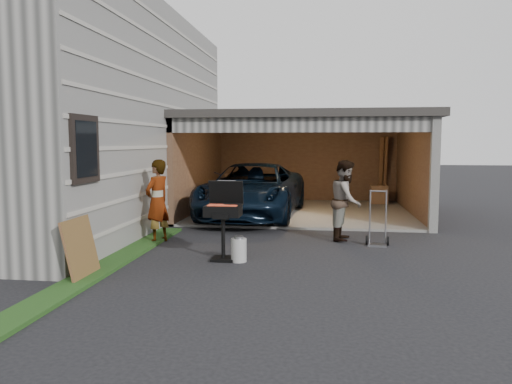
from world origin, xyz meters
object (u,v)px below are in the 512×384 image
minivan (253,192)px  bbq_grill (223,214)px  hand_truck (377,235)px  woman (157,201)px  plywood_panel (81,249)px  man (346,200)px  propane_tank (239,250)px

minivan → bbq_grill: size_ratio=3.73×
minivan → hand_truck: 4.54m
woman → plywood_panel: 2.93m
woman → man: bearing=124.3°
propane_tank → plywood_panel: (-2.23, -1.43, 0.27)m
minivan → hand_truck: minivan is taller
man → propane_tank: (-1.95, -2.27, -0.66)m
man → hand_truck: man is taller
propane_tank → man: bearing=49.4°
woman → bbq_grill: (1.69, -1.35, -0.04)m
woman → propane_tank: bearing=76.2°
plywood_panel → hand_truck: hand_truck is taller
minivan → man: man is taller
plywood_panel → hand_truck: bearing=33.5°
propane_tank → hand_truck: bearing=34.2°
propane_tank → plywood_panel: 2.66m
woman → minivan: bearing=179.9°
woman → man: 4.02m
minivan → propane_tank: bearing=-81.5°
woman → bbq_grill: woman is taller
propane_tank → hand_truck: hand_truck is taller
minivan → bbq_grill: (0.18, -4.96, 0.11)m
bbq_grill → hand_truck: 3.36m
man → hand_truck: 1.04m
minivan → hand_truck: bearing=-44.3°
minivan → woman: woman is taller
bbq_grill → propane_tank: (0.29, -0.11, -0.63)m
minivan → hand_truck: size_ratio=4.62×
woman → hand_truck: size_ratio=1.54×
woman → propane_tank: 2.56m
bbq_grill → propane_tank: size_ratio=3.41×
propane_tank → woman: bearing=143.6°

